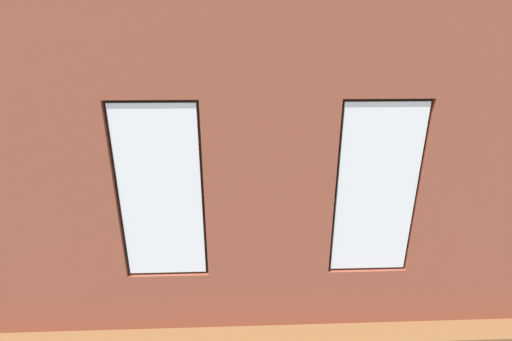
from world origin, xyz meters
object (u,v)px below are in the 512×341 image
at_px(media_console, 107,201).
at_px(tv_flatscreen, 103,172).
at_px(remote_black, 229,198).
at_px(potted_plant_by_left_couch, 351,178).
at_px(couch_by_window, 223,266).
at_px(cup_ceramic, 265,191).
at_px(potted_plant_corner_near_left, 367,151).
at_px(potted_plant_near_tv, 118,213).
at_px(table_plant_small, 253,192).
at_px(coffee_table, 248,199).
at_px(candle_jar, 248,193).
at_px(couch_left, 395,203).
at_px(remote_gray, 240,193).
at_px(papasan_chair, 221,165).
at_px(potted_plant_corner_far_left, 470,251).

bearing_deg(media_console, tv_flatscreen, -90.00).
height_order(remote_black, potted_plant_by_left_couch, remote_black).
height_order(couch_by_window, media_console, couch_by_window).
distance_m(cup_ceramic, tv_flatscreen, 3.11).
bearing_deg(remote_black, potted_plant_corner_near_left, 150.65).
xyz_separation_m(couch_by_window, potted_plant_near_tv, (1.83, -1.34, 0.14)).
height_order(table_plant_small, remote_black, table_plant_small).
bearing_deg(coffee_table, candle_jar, -90.00).
xyz_separation_m(couch_left, remote_gray, (2.92, -0.27, 0.14)).
relative_size(couch_left, papasan_chair, 1.89).
bearing_deg(papasan_chair, tv_flatscreen, 37.50).
xyz_separation_m(cup_ceramic, potted_plant_near_tv, (2.53, 0.81, -0.03)).
relative_size(couch_left, potted_plant_corner_near_left, 1.49).
distance_m(couch_by_window, potted_plant_near_tv, 2.27).
height_order(couch_left, table_plant_small, couch_left).
height_order(media_console, potted_plant_by_left_couch, media_console).
relative_size(couch_by_window, potted_plant_corner_far_left, 2.30).
height_order(coffee_table, media_console, media_console).
relative_size(cup_ceramic, remote_gray, 0.49).
bearing_deg(tv_flatscreen, media_console, 90.00).
distance_m(couch_by_window, remote_black, 1.92).
relative_size(potted_plant_near_tv, potted_plant_corner_near_left, 0.54).
bearing_deg(couch_left, coffee_table, -96.48).
xyz_separation_m(media_console, potted_plant_by_left_couch, (-5.12, -1.03, 0.03)).
bearing_deg(couch_by_window, coffee_table, -100.24).
distance_m(couch_left, table_plant_small, 2.69).
bearing_deg(cup_ceramic, candle_jar, 21.10).
xyz_separation_m(cup_ceramic, remote_gray, (0.48, 0.04, -0.03)).
distance_m(coffee_table, tv_flatscreen, 2.80).
xyz_separation_m(couch_by_window, tv_flatscreen, (2.38, -2.27, 0.56)).
bearing_deg(tv_flatscreen, remote_black, 171.48).
height_order(table_plant_small, tv_flatscreen, tv_flatscreen).
bearing_deg(couch_left, media_console, -97.20).
bearing_deg(tv_flatscreen, coffee_table, 174.86).
bearing_deg(cup_ceramic, remote_gray, 4.33).
bearing_deg(potted_plant_corner_far_left, coffee_table, -36.02).
bearing_deg(remote_gray, papasan_chair, 21.53).
relative_size(couch_by_window, candle_jar, 19.86).
distance_m(couch_left, media_console, 5.53).
relative_size(media_console, papasan_chair, 0.88).
bearing_deg(remote_black, cup_ceramic, 137.67).
relative_size(potted_plant_corner_far_left, potted_plant_corner_near_left, 0.63).
height_order(candle_jar, remote_gray, candle_jar).
relative_size(remote_gray, potted_plant_by_left_couch, 0.39).
xyz_separation_m(media_console, potted_plant_corner_far_left, (-5.67, 2.37, 0.28)).
distance_m(couch_by_window, coffee_table, 2.06).
bearing_deg(couch_left, potted_plant_corner_near_left, 173.08).
xyz_separation_m(remote_black, papasan_chair, (0.27, -1.98, -0.03)).
height_order(couch_left, potted_plant_corner_far_left, potted_plant_corner_far_left).
distance_m(couch_by_window, cup_ceramic, 2.27).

